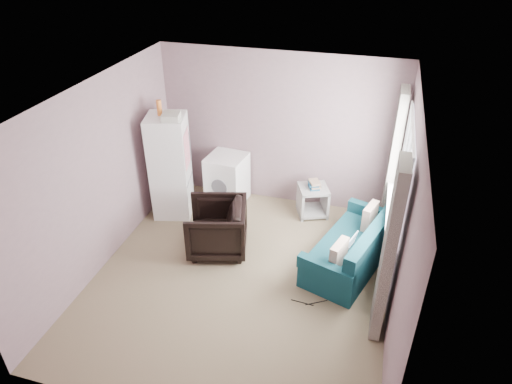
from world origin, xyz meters
TOP-DOWN VIEW (x-y plane):
  - room at (0.02, 0.01)m, footprint 3.84×4.24m
  - armchair at (-0.50, 0.50)m, footprint 0.94×0.97m
  - fridge at (-1.51, 1.24)m, footprint 0.69×0.69m
  - washing_machine at (-0.78, 1.79)m, footprint 0.65×0.65m
  - side_table at (0.66, 1.78)m, footprint 0.58×0.58m
  - sofa at (1.41, 0.66)m, footprint 1.23×1.81m
  - window_dressing at (1.78, 0.70)m, footprint 0.17×2.62m
  - floor_cables at (0.97, -0.21)m, footprint 0.45×0.16m

SIDE VIEW (x-z plane):
  - floor_cables at x=0.97m, z-range 0.00..0.01m
  - sofa at x=1.41m, z-range -0.10..0.64m
  - side_table at x=0.66m, z-range -0.02..0.59m
  - armchair at x=-0.50m, z-range 0.00..0.83m
  - washing_machine at x=-0.78m, z-range 0.02..0.85m
  - fridge at x=-1.51m, z-range -0.10..1.78m
  - window_dressing at x=1.78m, z-range 0.02..2.20m
  - room at x=0.02m, z-range -0.02..2.52m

